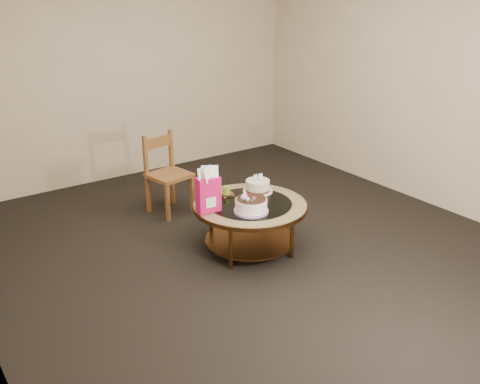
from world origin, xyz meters
TOP-DOWN VIEW (x-y plane):
  - ground at (0.00, 0.00)m, footprint 5.00×5.00m
  - room_walls at (0.00, 0.00)m, footprint 4.52×5.02m
  - coffee_table at (0.00, -0.00)m, footprint 1.02×1.02m
  - decorated_cake at (-0.11, -0.16)m, footprint 0.29×0.29m
  - cream_cake at (0.22, 0.18)m, footprint 0.28×0.28m
  - gift_bag at (-0.39, 0.07)m, footprint 0.21×0.16m
  - pillar_candle at (-0.07, 0.27)m, footprint 0.13×0.13m
  - dining_chair at (-0.20, 1.20)m, footprint 0.45×0.45m

SIDE VIEW (x-z plane):
  - ground at x=0.00m, z-range 0.00..0.00m
  - coffee_table at x=0.00m, z-range 0.15..0.61m
  - dining_chair at x=-0.20m, z-range 0.01..0.84m
  - pillar_candle at x=-0.07m, z-range 0.44..0.54m
  - cream_cake at x=0.22m, z-range 0.42..0.60m
  - decorated_cake at x=-0.11m, z-range 0.43..0.60m
  - gift_bag at x=-0.39m, z-range 0.46..0.85m
  - room_walls at x=0.00m, z-range 0.24..2.85m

